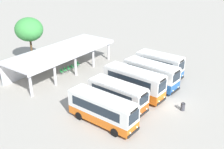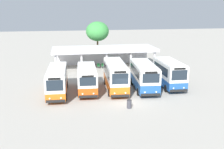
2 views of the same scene
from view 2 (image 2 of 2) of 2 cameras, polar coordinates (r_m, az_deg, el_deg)
The scene contains 15 objects.
ground_plane at distance 29.37m, azimuth 3.24°, elevation -5.76°, with size 180.00×180.00×0.00m, color #A39E93.
city_bus_nearest_orange at distance 31.72m, azimuth -11.73°, elevation -1.17°, with size 2.44×7.88×3.18m.
city_bus_second_in_row at distance 32.32m, azimuth -5.43°, elevation -0.75°, with size 2.59×7.19×3.05m.
city_bus_middle_cream at distance 32.72m, azimuth 0.75°, elevation -0.12°, with size 2.63×7.99×3.47m.
city_bus_fourth_amber at distance 33.13m, azimuth 6.91°, elevation -0.16°, with size 2.94×7.61×3.33m.
city_bus_fifth_blue at distance 34.77m, azimuth 12.26°, elevation 0.37°, with size 2.57×6.78×3.40m.
terminal_canopy at distance 45.66m, azimuth -1.81°, elevation 5.05°, with size 17.37×6.41×3.40m.
waiting_chair_end_by_column at distance 44.50m, azimuth -2.93°, elevation 1.96°, with size 0.45×0.45×0.86m.
waiting_chair_second_from_end at distance 44.58m, azimuth -1.99°, elevation 1.99°, with size 0.45×0.45×0.86m.
waiting_chair_middle_seat at distance 44.66m, azimuth -1.06°, elevation 2.02°, with size 0.45×0.45×0.86m.
waiting_chair_fourth_seat at distance 44.78m, azimuth -0.13°, elevation 2.06°, with size 0.45×0.45×0.86m.
waiting_chair_fifth_seat at distance 44.91m, azimuth 0.79°, elevation 2.09°, with size 0.45×0.45×0.86m.
waiting_chair_far_end_seat at distance 45.19m, azimuth 1.66°, elevation 2.16°, with size 0.45×0.45×0.86m.
roadside_tree_behind_canopy at distance 51.09m, azimuth -3.16°, elevation 9.26°, with size 4.36×4.36×7.41m.
litter_bin_apron at distance 27.29m, azimuth 3.73°, elevation -6.35°, with size 0.49×0.49×0.90m.
Camera 2 is at (-6.38, -26.82, 10.14)m, focal length 42.39 mm.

